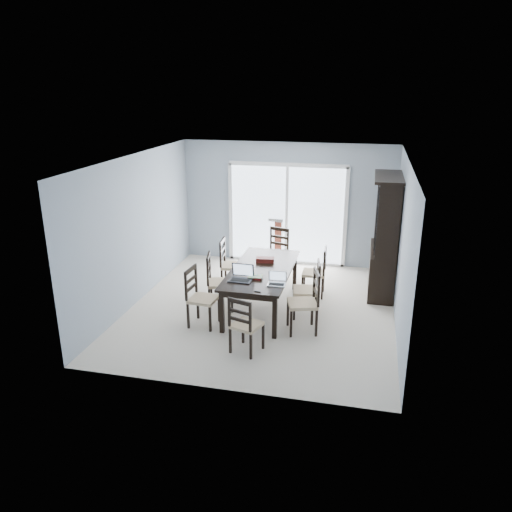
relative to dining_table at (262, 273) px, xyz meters
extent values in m
plane|color=beige|center=(0.00, 0.00, -0.67)|extent=(5.00, 5.00, 0.00)
plane|color=white|center=(0.00, 0.00, 1.93)|extent=(5.00, 5.00, 0.00)
cube|color=#8F9CAA|center=(0.00, 2.50, 0.63)|extent=(4.50, 0.02, 2.60)
cube|color=#8F9CAA|center=(-2.25, 0.00, 0.63)|extent=(0.02, 5.00, 2.60)
cube|color=#8F9CAA|center=(2.25, 0.00, 0.63)|extent=(0.02, 5.00, 2.60)
cube|color=gray|center=(0.00, 3.50, -0.72)|extent=(4.50, 2.00, 0.10)
cube|color=#99999E|center=(0.00, 4.50, -0.12)|extent=(4.50, 0.06, 1.10)
cube|color=black|center=(0.00, 0.00, 0.06)|extent=(1.00, 2.20, 0.04)
cube|color=black|center=(0.00, 0.00, 0.00)|extent=(0.88, 2.08, 0.10)
cube|color=black|center=(-0.42, -1.00, -0.33)|extent=(0.07, 0.07, 0.69)
cube|color=black|center=(0.42, -1.00, -0.33)|extent=(0.07, 0.07, 0.69)
cube|color=black|center=(-0.42, 1.00, -0.33)|extent=(0.07, 0.07, 0.69)
cube|color=black|center=(0.42, 1.00, -0.33)|extent=(0.07, 0.07, 0.69)
cube|color=black|center=(2.01, 1.25, -0.25)|extent=(0.45, 1.30, 0.85)
cube|color=black|center=(2.04, 1.25, 0.83)|extent=(0.38, 1.30, 1.30)
cube|color=black|center=(2.01, 1.25, 1.50)|extent=(0.50, 1.38, 0.05)
cube|color=black|center=(1.84, 0.83, 0.83)|extent=(0.02, 0.36, 1.18)
cube|color=black|center=(1.84, 1.25, 0.83)|extent=(0.02, 0.36, 1.18)
cube|color=black|center=(1.84, 1.67, 0.83)|extent=(0.02, 0.36, 1.18)
cube|color=silver|center=(0.00, 2.48, 0.38)|extent=(2.40, 0.02, 2.10)
cube|color=white|center=(0.00, 2.46, 1.47)|extent=(2.52, 0.05, 0.08)
cube|color=white|center=(0.00, 2.46, 0.38)|extent=(0.06, 0.05, 2.10)
cube|color=white|center=(0.00, 2.46, -0.65)|extent=(2.52, 0.05, 0.05)
cube|color=black|center=(-0.96, -0.61, -0.46)|extent=(0.04, 0.04, 0.43)
cube|color=black|center=(-0.99, -0.99, -0.46)|extent=(0.04, 0.04, 0.43)
cube|color=black|center=(-0.58, -0.64, -0.46)|extent=(0.04, 0.04, 0.43)
cube|color=black|center=(-0.61, -1.02, -0.46)|extent=(0.04, 0.04, 0.43)
cube|color=beige|center=(-0.78, -0.81, -0.22)|extent=(0.45, 0.45, 0.05)
cube|color=black|center=(-0.93, 0.03, -0.45)|extent=(0.04, 0.04, 0.44)
cube|color=black|center=(-0.84, -0.35, -0.45)|extent=(0.04, 0.04, 0.44)
cube|color=black|center=(-0.55, 0.11, -0.45)|extent=(0.04, 0.04, 0.44)
cube|color=black|center=(-0.46, -0.26, -0.45)|extent=(0.04, 0.04, 0.44)
cube|color=beige|center=(-0.69, -0.12, -0.21)|extent=(0.51, 0.51, 0.05)
cube|color=black|center=(-0.93, 0.95, -0.46)|extent=(0.04, 0.04, 0.43)
cube|color=black|center=(-0.89, 0.57, -0.46)|extent=(0.04, 0.04, 0.43)
cube|color=black|center=(-0.55, 0.99, -0.46)|extent=(0.04, 0.04, 0.43)
cube|color=black|center=(-0.51, 0.61, -0.46)|extent=(0.04, 0.04, 0.43)
cube|color=beige|center=(-0.72, 0.78, -0.21)|extent=(0.46, 0.46, 0.05)
cube|color=black|center=(1.04, -0.80, -0.45)|extent=(0.05, 0.05, 0.45)
cube|color=black|center=(0.92, -0.42, -0.45)|extent=(0.05, 0.05, 0.45)
cube|color=black|center=(0.66, -0.91, -0.45)|extent=(0.05, 0.05, 0.45)
cube|color=black|center=(0.55, -0.53, -0.45)|extent=(0.05, 0.05, 0.45)
cube|color=beige|center=(0.79, -0.67, -0.20)|extent=(0.54, 0.54, 0.05)
cube|color=black|center=(0.99, -0.24, -0.46)|extent=(0.04, 0.04, 0.43)
cube|color=black|center=(0.92, 0.13, -0.46)|extent=(0.04, 0.04, 0.43)
cube|color=black|center=(0.62, -0.31, -0.46)|extent=(0.04, 0.04, 0.43)
cube|color=black|center=(0.55, 0.06, -0.46)|extent=(0.04, 0.04, 0.43)
cube|color=beige|center=(0.77, -0.09, -0.22)|extent=(0.48, 0.48, 0.05)
cube|color=black|center=(0.98, 0.63, -0.47)|extent=(0.03, 0.03, 0.41)
cube|color=black|center=(0.97, 0.99, -0.47)|extent=(0.03, 0.03, 0.41)
cube|color=black|center=(0.62, 0.62, -0.47)|extent=(0.03, 0.03, 0.41)
cube|color=black|center=(0.61, 0.98, -0.47)|extent=(0.03, 0.03, 0.41)
cube|color=beige|center=(0.79, 0.81, -0.24)|extent=(0.41, 0.41, 0.05)
cube|color=black|center=(-0.12, -1.59, -0.48)|extent=(0.04, 0.04, 0.39)
cube|color=black|center=(0.21, -1.69, -0.48)|extent=(0.04, 0.04, 0.39)
cube|color=black|center=(-0.02, -1.26, -0.48)|extent=(0.04, 0.04, 0.39)
cube|color=black|center=(0.32, -1.36, -0.48)|extent=(0.04, 0.04, 0.39)
cube|color=beige|center=(0.10, -1.47, -0.26)|extent=(0.48, 0.48, 0.05)
cube|color=black|center=(0.16, 1.71, -0.46)|extent=(0.04, 0.04, 0.44)
cube|color=black|center=(-0.21, 1.81, -0.46)|extent=(0.04, 0.04, 0.44)
cube|color=black|center=(0.06, 1.34, -0.46)|extent=(0.04, 0.04, 0.44)
cube|color=black|center=(-0.32, 1.44, -0.46)|extent=(0.04, 0.04, 0.44)
cube|color=beige|center=(-0.08, 1.58, -0.21)|extent=(0.52, 0.52, 0.05)
cube|color=black|center=(-0.21, -0.63, 0.09)|extent=(0.37, 0.26, 0.02)
cube|color=silver|center=(-0.21, -0.63, 0.21)|extent=(0.32, 0.05, 0.19)
cube|color=silver|center=(0.38, -0.67, 0.08)|extent=(0.30, 0.21, 0.02)
cube|color=silver|center=(0.38, -0.67, 0.18)|extent=(0.25, 0.05, 0.15)
cube|color=maroon|center=(-0.01, -0.47, 0.09)|extent=(0.22, 0.16, 0.03)
cube|color=gold|center=(0.00, -0.47, 0.11)|extent=(0.25, 0.20, 0.01)
cube|color=black|center=(0.15, -1.00, 0.08)|extent=(0.10, 0.05, 0.01)
cube|color=#4D100F|center=(-0.02, 0.33, 0.12)|extent=(0.33, 0.19, 0.08)
cube|color=maroon|center=(-0.86, 3.40, -0.22)|extent=(2.09, 1.92, 0.91)
cube|color=gray|center=(-0.86, 3.40, 0.27)|extent=(2.15, 1.98, 0.06)
camera|label=1|loc=(1.69, -7.76, 3.03)|focal=35.00mm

